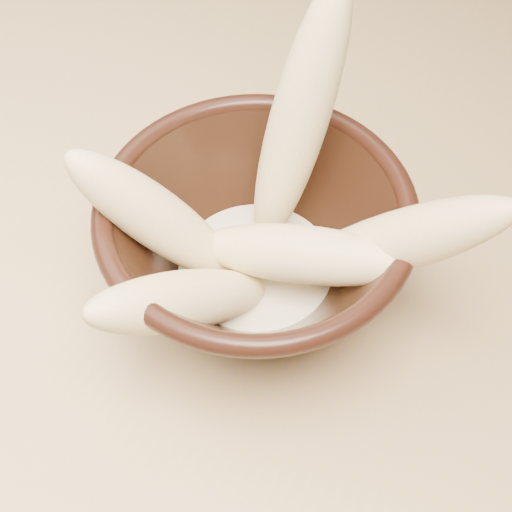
{
  "coord_description": "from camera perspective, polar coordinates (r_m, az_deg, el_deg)",
  "views": [
    {
      "loc": [
        0.35,
        -0.4,
        1.22
      ],
      "look_at": [
        0.2,
        -0.14,
        0.81
      ],
      "focal_mm": 50.0,
      "sensor_mm": 36.0,
      "label": 1
    }
  ],
  "objects": [
    {
      "name": "table",
      "position": [
        0.76,
        -8.35,
        7.74
      ],
      "size": [
        1.2,
        0.8,
        0.75
      ],
      "color": "tan",
      "rests_on": "ground"
    },
    {
      "name": "bowl",
      "position": [
        0.5,
        -0.0,
        0.66
      ],
      "size": [
        0.22,
        0.22,
        0.12
      ],
      "rotation": [
        0.0,
        0.0,
        0.32
      ],
      "color": "black",
      "rests_on": "table"
    },
    {
      "name": "milk_puddle",
      "position": [
        0.53,
        -0.0,
        -1.19
      ],
      "size": [
        0.12,
        0.12,
        0.02
      ],
      "primitive_type": "cylinder",
      "color": "beige",
      "rests_on": "bowl"
    },
    {
      "name": "banana_upright",
      "position": [
        0.48,
        3.43,
        10.7
      ],
      "size": [
        0.06,
        0.12,
        0.2
      ],
      "primitive_type": "ellipsoid",
      "rotation": [
        0.38,
        0.0,
        2.99
      ],
      "color": "#E3C886",
      "rests_on": "bowl"
    },
    {
      "name": "banana_left",
      "position": [
        0.48,
        -7.97,
        3.0
      ],
      "size": [
        0.13,
        0.09,
        0.14
      ],
      "primitive_type": "ellipsoid",
      "rotation": [
        0.71,
        0.0,
        -1.15
      ],
      "color": "#E3C886",
      "rests_on": "bowl"
    },
    {
      "name": "banana_right",
      "position": [
        0.46,
        10.91,
        1.06
      ],
      "size": [
        0.16,
        0.06,
        0.15
      ],
      "primitive_type": "ellipsoid",
      "rotation": [
        0.79,
        0.0,
        1.74
      ],
      "color": "#E3C886",
      "rests_on": "bowl"
    },
    {
      "name": "banana_across",
      "position": [
        0.47,
        3.38,
        0.15
      ],
      "size": [
        0.16,
        0.06,
        0.08
      ],
      "primitive_type": "ellipsoid",
      "rotation": [
        1.27,
        0.0,
        1.73
      ],
      "color": "#E3C886",
      "rests_on": "bowl"
    },
    {
      "name": "banana_front",
      "position": [
        0.46,
        -5.89,
        -3.57
      ],
      "size": [
        0.1,
        0.15,
        0.11
      ],
      "primitive_type": "ellipsoid",
      "rotation": [
        0.99,
        0.0,
        -0.47
      ],
      "color": "#E3C886",
      "rests_on": "bowl"
    }
  ]
}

